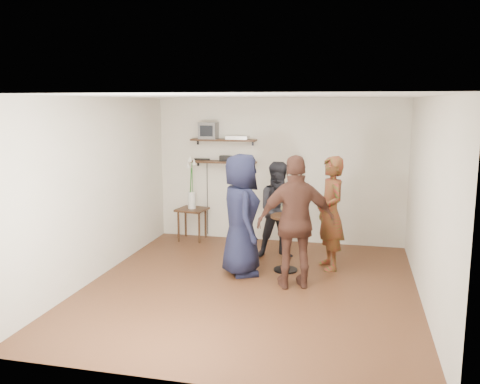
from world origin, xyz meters
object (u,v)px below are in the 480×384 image
at_px(crt_monitor, 209,131).
at_px(drinks_table, 286,235).
at_px(person_navy, 241,215).
at_px(dvd_deck, 237,138).
at_px(person_plaid, 330,213).
at_px(person_brown, 296,222).
at_px(radio, 226,158).
at_px(side_table, 192,214).
at_px(person_dark, 280,210).

bearing_deg(crt_monitor, drinks_table, -43.14).
relative_size(drinks_table, person_navy, 0.48).
bearing_deg(person_navy, dvd_deck, -9.16).
bearing_deg(person_plaid, person_navy, -89.66).
bearing_deg(crt_monitor, person_brown, -49.55).
relative_size(crt_monitor, dvd_deck, 0.80).
height_order(radio, person_plaid, person_plaid).
distance_m(radio, person_brown, 2.77).
height_order(crt_monitor, side_table, crt_monitor).
height_order(dvd_deck, radio, dvd_deck).
distance_m(person_plaid, person_brown, 1.01).
height_order(person_plaid, person_brown, person_brown).
xyz_separation_m(drinks_table, person_plaid, (0.63, 0.27, 0.31)).
distance_m(crt_monitor, person_plaid, 2.86).
xyz_separation_m(radio, person_navy, (0.71, -1.83, -0.62)).
bearing_deg(radio, person_brown, -54.67).
relative_size(drinks_table, person_plaid, 0.50).
xyz_separation_m(crt_monitor, person_navy, (1.03, -1.83, -1.12)).
distance_m(radio, side_table, 1.20).
xyz_separation_m(radio, person_brown, (1.56, -2.21, -0.60)).
bearing_deg(radio, side_table, -163.84).
height_order(crt_monitor, person_dark, crt_monitor).
relative_size(dvd_deck, radio, 1.82).
height_order(crt_monitor, person_navy, crt_monitor).
relative_size(side_table, person_dark, 0.37).
height_order(side_table, person_brown, person_brown).
xyz_separation_m(radio, person_plaid, (1.97, -1.28, -0.65)).
distance_m(radio, drinks_table, 2.27).
bearing_deg(person_brown, person_navy, -42.44).
relative_size(crt_monitor, person_plaid, 0.18).
xyz_separation_m(side_table, person_navy, (1.31, -1.66, 0.40)).
xyz_separation_m(dvd_deck, side_table, (-0.83, -0.17, -1.40)).
height_order(radio, person_dark, person_dark).
bearing_deg(radio, drinks_table, -49.21).
xyz_separation_m(crt_monitor, side_table, (-0.29, -0.17, -1.52)).
distance_m(dvd_deck, radio, 0.44).
bearing_deg(person_brown, drinks_table, -90.00).
bearing_deg(person_dark, side_table, 141.29).
height_order(drinks_table, person_plaid, person_plaid).
xyz_separation_m(person_navy, person_brown, (0.85, -0.37, 0.02)).
relative_size(person_dark, person_navy, 0.88).
distance_m(side_table, person_plaid, 2.83).
bearing_deg(person_plaid, person_dark, -138.45).
xyz_separation_m(dvd_deck, person_navy, (0.49, -1.83, -1.00)).
height_order(drinks_table, person_dark, person_dark).
distance_m(radio, person_dark, 1.62).
bearing_deg(person_navy, person_dark, -48.79).
relative_size(person_plaid, person_navy, 0.96).
distance_m(radio, person_plaid, 2.44).
relative_size(radio, person_navy, 0.12).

